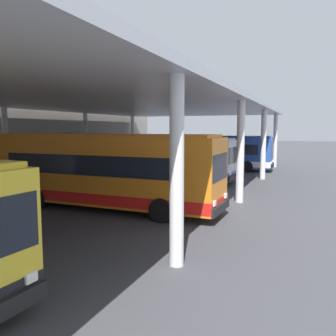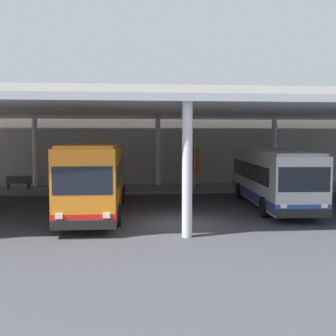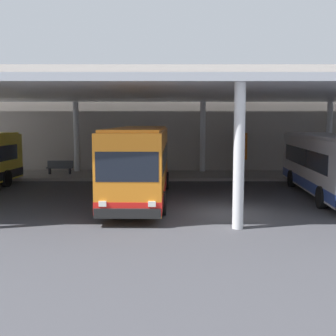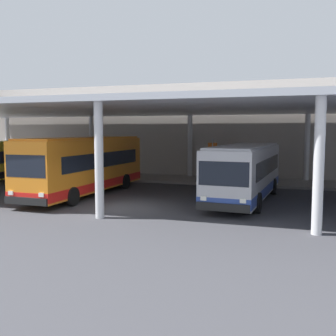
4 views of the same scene
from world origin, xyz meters
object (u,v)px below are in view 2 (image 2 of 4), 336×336
at_px(bus_second_bay, 96,177).
at_px(bus_middle_bay, 271,177).
at_px(trash_bin, 75,181).
at_px(banner_sign, 194,164).
at_px(bench_waiting, 19,182).

bearing_deg(bus_second_bay, bus_middle_bay, 5.82).
distance_m(trash_bin, banner_sign, 8.76).
bearing_deg(bus_second_bay, bench_waiting, 125.44).
distance_m(bus_second_bay, bus_middle_bay, 9.72).
xyz_separation_m(bus_middle_bay, banner_sign, (-3.30, 6.79, 0.32)).
distance_m(bench_waiting, banner_sign, 12.63).
bearing_deg(trash_bin, banner_sign, -7.11).
height_order(bus_middle_bay, bench_waiting, bus_middle_bay).
relative_size(bus_middle_bay, trash_bin, 10.90).
distance_m(bench_waiting, trash_bin, 3.94).
height_order(bus_second_bay, trash_bin, bus_second_bay).
xyz_separation_m(bench_waiting, banner_sign, (12.53, -0.88, 1.32)).
bearing_deg(bus_second_bay, trash_bin, 104.08).
distance_m(bus_middle_bay, trash_bin, 14.29).
xyz_separation_m(bus_middle_bay, trash_bin, (-11.89, 7.86, -0.98)).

